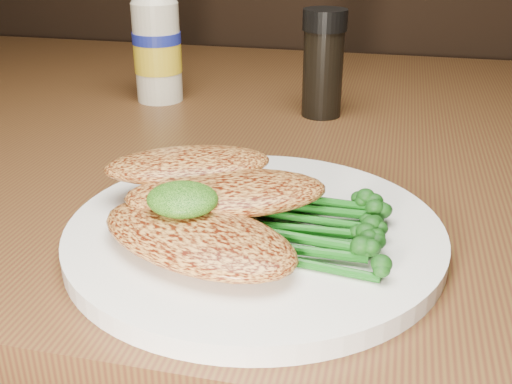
# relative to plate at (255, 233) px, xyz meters

# --- Properties ---
(plate) EXTENTS (0.27, 0.27, 0.01)m
(plate) POSITION_rel_plate_xyz_m (0.00, 0.00, 0.00)
(plate) COLOR white
(plate) RESTS_ON dining_table
(chicken_front) EXTENTS (0.17, 0.13, 0.02)m
(chicken_front) POSITION_rel_plate_xyz_m (-0.03, -0.05, 0.02)
(chicken_front) COLOR #CB8D40
(chicken_front) RESTS_ON plate
(chicken_mid) EXTENTS (0.16, 0.12, 0.02)m
(chicken_mid) POSITION_rel_plate_xyz_m (-0.02, 0.01, 0.03)
(chicken_mid) COLOR #CB8D40
(chicken_mid) RESTS_ON plate
(chicken_back) EXTENTS (0.14, 0.11, 0.02)m
(chicken_back) POSITION_rel_plate_xyz_m (-0.06, 0.03, 0.03)
(chicken_back) COLOR #CB8D40
(chicken_back) RESTS_ON plate
(pesto_front) EXTENTS (0.06, 0.05, 0.02)m
(pesto_front) POSITION_rel_plate_xyz_m (-0.04, -0.03, 0.04)
(pesto_front) COLOR #0B3708
(pesto_front) RESTS_ON chicken_front
(broccolini_bundle) EXTENTS (0.16, 0.14, 0.02)m
(broccolini_bundle) POSITION_rel_plate_xyz_m (0.04, -0.00, 0.02)
(broccolini_bundle) COLOR #125512
(broccolini_bundle) RESTS_ON plate
(mayo_bottle) EXTENTS (0.06, 0.06, 0.16)m
(mayo_bottle) POSITION_rel_plate_xyz_m (-0.20, 0.32, 0.08)
(mayo_bottle) COLOR beige
(mayo_bottle) RESTS_ON dining_table
(pepper_grinder) EXTENTS (0.06, 0.06, 0.12)m
(pepper_grinder) POSITION_rel_plate_xyz_m (0.01, 0.31, 0.05)
(pepper_grinder) COLOR black
(pepper_grinder) RESTS_ON dining_table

